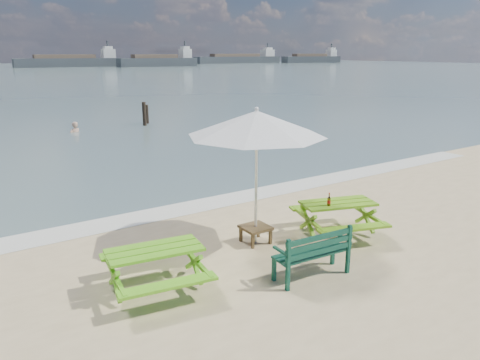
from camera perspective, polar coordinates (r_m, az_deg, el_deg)
foam_strip at (r=11.44m, az=-6.03°, el=-3.31°), size 22.00×0.90×0.01m
picnic_table_left at (r=7.61m, az=-10.26°, el=-10.74°), size 1.69×1.83×0.70m
picnic_table_right at (r=9.82m, az=11.77°, el=-4.70°), size 1.93×2.03×0.71m
park_bench at (r=8.02m, az=8.70°, el=-9.90°), size 1.38×0.56×0.83m
side_table at (r=9.30m, az=1.91°, el=-6.59°), size 0.54×0.54×0.34m
patio_umbrella at (r=8.72m, az=2.04°, el=6.89°), size 2.70×2.70×2.61m
beer_bottle at (r=9.41m, az=10.79°, el=-2.60°), size 0.07×0.07×0.26m
swimmer at (r=23.51m, az=-19.42°, el=4.81°), size 0.66×0.54×1.58m
mooring_pilings at (r=24.80m, az=-11.45°, el=7.67°), size 0.58×0.78×1.40m
cargo_ships at (r=139.45m, az=-9.74°, el=14.16°), size 140.76×39.47×4.40m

